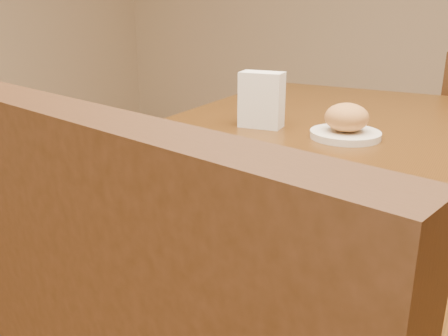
# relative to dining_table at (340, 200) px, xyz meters

# --- Properties ---
(dining_table) EXTENTS (0.90, 1.40, 0.75)m
(dining_table) POSITION_rel_dining_table_xyz_m (0.00, 0.00, 0.00)
(dining_table) COLOR #44250B
(dining_table) RESTS_ON ground_plane
(salad_plate) EXTENTS (0.29, 0.29, 0.08)m
(salad_plate) POSITION_rel_dining_table_xyz_m (-0.04, -0.38, 0.13)
(salad_plate) COLOR white
(salad_plate) RESTS_ON dining_table
(bread_plate) EXTENTS (0.14, 0.14, 0.07)m
(bread_plate) POSITION_rel_dining_table_xyz_m (-0.02, 0.09, 0.13)
(bread_plate) COLOR white
(bread_plate) RESTS_ON dining_table
(napkin_holder) EXTENTS (0.10, 0.06, 0.12)m
(napkin_holder) POSITION_rel_dining_table_xyz_m (-0.21, 0.09, 0.16)
(napkin_holder) COLOR white
(napkin_holder) RESTS_ON dining_table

